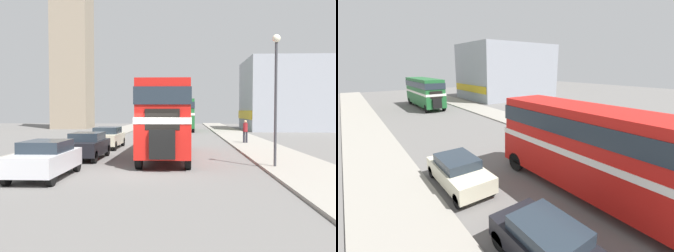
# 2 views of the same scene
# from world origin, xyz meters

# --- Properties ---
(ground_plane) EXTENTS (120.00, 120.00, 0.00)m
(ground_plane) POSITION_xyz_m (0.00, 0.00, 0.00)
(ground_plane) COLOR slate
(sidewalk_right) EXTENTS (3.50, 120.00, 0.12)m
(sidewalk_right) POSITION_xyz_m (6.75, 0.00, 0.06)
(sidewalk_right) COLOR gray
(sidewalk_right) RESTS_ON ground_plane
(double_decker_bus) EXTENTS (2.49, 10.81, 4.01)m
(double_decker_bus) POSITION_xyz_m (0.60, 5.37, 2.39)
(double_decker_bus) COLOR red
(double_decker_bus) RESTS_ON ground_plane
(bus_distant) EXTENTS (2.57, 10.15, 4.03)m
(bus_distant) POSITION_xyz_m (1.42, 33.07, 2.40)
(bus_distant) COLOR #1E602D
(bus_distant) RESTS_ON ground_plane
(car_parked_near) EXTENTS (1.79, 3.98, 1.44)m
(car_parked_near) POSITION_xyz_m (-3.84, -1.44, 0.75)
(car_parked_near) COLOR silver
(car_parked_near) RESTS_ON ground_plane
(car_parked_mid) EXTENTS (1.77, 3.90, 1.43)m
(car_parked_mid) POSITION_xyz_m (-3.69, 4.14, 0.75)
(car_parked_mid) COLOR black
(car_parked_mid) RESTS_ON ground_plane
(car_parked_far) EXTENTS (1.84, 4.15, 1.46)m
(car_parked_far) POSITION_xyz_m (-3.83, 10.07, 0.76)
(car_parked_far) COLOR beige
(car_parked_far) RESTS_ON ground_plane
(pedestrian_walking) EXTENTS (0.35, 0.35, 1.75)m
(pedestrian_walking) POSITION_xyz_m (6.24, 13.60, 1.11)
(pedestrian_walking) COLOR #282833
(pedestrian_walking) RESTS_ON sidewalk_right
(street_lamp) EXTENTS (0.36, 0.36, 5.86)m
(street_lamp) POSITION_xyz_m (5.60, 1.25, 3.96)
(street_lamp) COLOR #38383D
(street_lamp) RESTS_ON sidewalk_right
(church_tower) EXTENTS (5.42, 5.42, 35.77)m
(church_tower) POSITION_xyz_m (-14.94, 38.76, 18.28)
(church_tower) COLOR gray
(church_tower) RESTS_ON ground_plane
(shop_building_block) EXTENTS (15.26, 11.24, 9.40)m
(shop_building_block) POSITION_xyz_m (17.21, 35.25, 4.70)
(shop_building_block) COLOR #999EA8
(shop_building_block) RESTS_ON ground_plane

